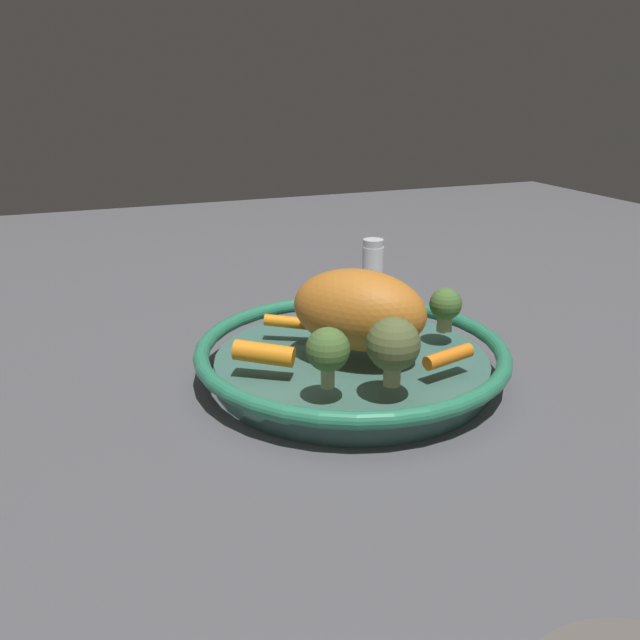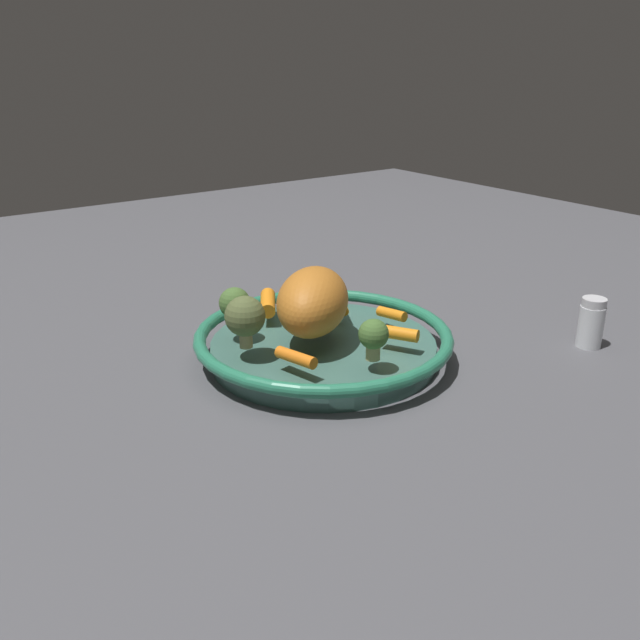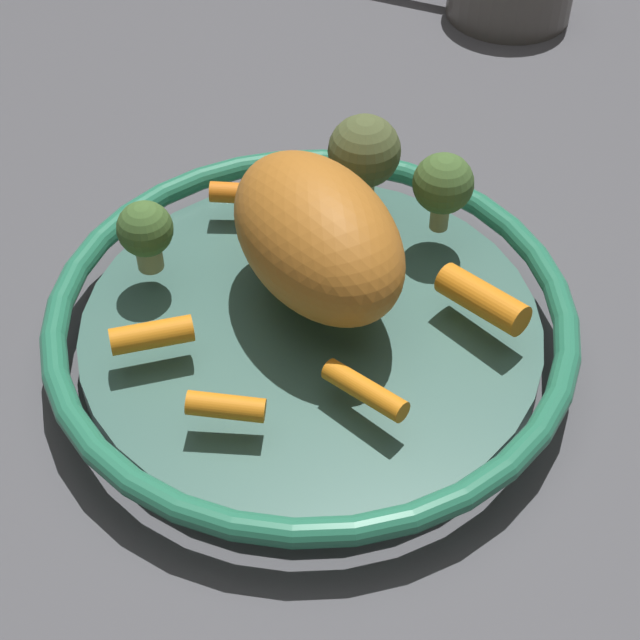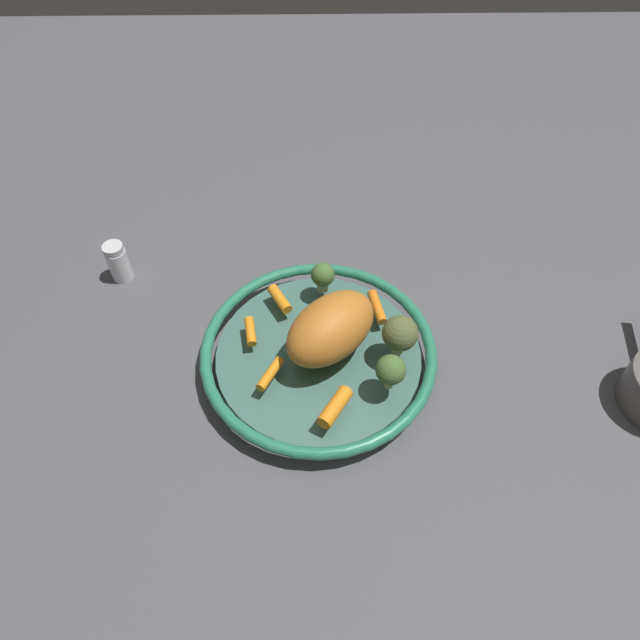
{
  "view_description": "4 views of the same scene",
  "coord_description": "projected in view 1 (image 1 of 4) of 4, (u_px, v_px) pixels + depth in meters",
  "views": [
    {
      "loc": [
        0.29,
        0.64,
        0.32
      ],
      "look_at": [
        0.03,
        -0.03,
        0.07
      ],
      "focal_mm": 37.37,
      "sensor_mm": 36.0,
      "label": 1
    },
    {
      "loc": [
        -0.7,
        0.52,
        0.4
      ],
      "look_at": [
        -0.01,
        0.01,
        0.06
      ],
      "focal_mm": 38.63,
      "sensor_mm": 36.0,
      "label": 2
    },
    {
      "loc": [
        0.12,
        -0.44,
        0.5
      ],
      "look_at": [
        0.01,
        -0.03,
        0.06
      ],
      "focal_mm": 54.71,
      "sensor_mm": 36.0,
      "label": 3
    },
    {
      "loc": [
        0.51,
        -0.01,
        0.75
      ],
      "look_at": [
        -0.02,
        0.0,
        0.08
      ],
      "focal_mm": 32.71,
      "sensor_mm": 36.0,
      "label": 4
    }
  ],
  "objects": [
    {
      "name": "baby_carrot_near_rim",
      "position": [
        396.0,
        309.0,
        0.83
      ],
      "size": [
        0.05,
        0.04,
        0.02
      ],
      "primitive_type": "cylinder",
      "rotation": [
        1.58,
        0.0,
        2.08
      ],
      "color": "orange",
      "rests_on": "serving_bowl"
    },
    {
      "name": "broccoli_floret_mid",
      "position": [
        446.0,
        306.0,
        0.77
      ],
      "size": [
        0.04,
        0.04,
        0.05
      ],
      "color": "tan",
      "rests_on": "serving_bowl"
    },
    {
      "name": "broccoli_floret_large",
      "position": [
        393.0,
        345.0,
        0.63
      ],
      "size": [
        0.05,
        0.05,
        0.07
      ],
      "color": "tan",
      "rests_on": "serving_bowl"
    },
    {
      "name": "baby_carrot_right",
      "position": [
        288.0,
        322.0,
        0.79
      ],
      "size": [
        0.06,
        0.04,
        0.02
      ],
      "primitive_type": "cylinder",
      "rotation": [
        1.5,
        0.0,
        1.1
      ],
      "color": "orange",
      "rests_on": "serving_bowl"
    },
    {
      "name": "roast_chicken_piece",
      "position": [
        358.0,
        310.0,
        0.72
      ],
      "size": [
        0.17,
        0.17,
        0.09
      ],
      "primitive_type": "ellipsoid",
      "rotation": [
        0.0,
        0.0,
        2.33
      ],
      "color": "#BC6E24",
      "rests_on": "serving_bowl"
    },
    {
      "name": "ground_plane",
      "position": [
        351.0,
        378.0,
        0.77
      ],
      "size": [
        2.4,
        2.4,
        0.0
      ],
      "primitive_type": "plane",
      "color": "#4C4C51"
    },
    {
      "name": "baby_carrot_left",
      "position": [
        337.0,
        306.0,
        0.85
      ],
      "size": [
        0.05,
        0.02,
        0.02
      ],
      "primitive_type": "cylinder",
      "rotation": [
        1.51,
        0.0,
        4.87
      ],
      "color": "orange",
      "rests_on": "serving_bowl"
    },
    {
      "name": "baby_carrot_back",
      "position": [
        264.0,
        353.0,
        0.69
      ],
      "size": [
        0.07,
        0.05,
        0.03
      ],
      "primitive_type": "cylinder",
      "rotation": [
        1.64,
        0.0,
        4.15
      ],
      "color": "orange",
      "rests_on": "serving_bowl"
    },
    {
      "name": "baby_carrot_center",
      "position": [
        449.0,
        357.0,
        0.69
      ],
      "size": [
        0.06,
        0.03,
        0.02
      ],
      "primitive_type": "cylinder",
      "rotation": [
        1.6,
        0.0,
        1.78
      ],
      "color": "orange",
      "rests_on": "serving_bowl"
    },
    {
      "name": "serving_bowl",
      "position": [
        351.0,
        359.0,
        0.76
      ],
      "size": [
        0.36,
        0.36,
        0.04
      ],
      "color": "#3D665B",
      "rests_on": "ground_plane"
    },
    {
      "name": "salt_shaker",
      "position": [
        373.0,
        261.0,
        1.12
      ],
      "size": [
        0.04,
        0.04,
        0.07
      ],
      "color": "silver",
      "rests_on": "ground_plane"
    },
    {
      "name": "broccoli_floret_small",
      "position": [
        328.0,
        351.0,
        0.63
      ],
      "size": [
        0.04,
        0.04,
        0.06
      ],
      "color": "tan",
      "rests_on": "serving_bowl"
    }
  ]
}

